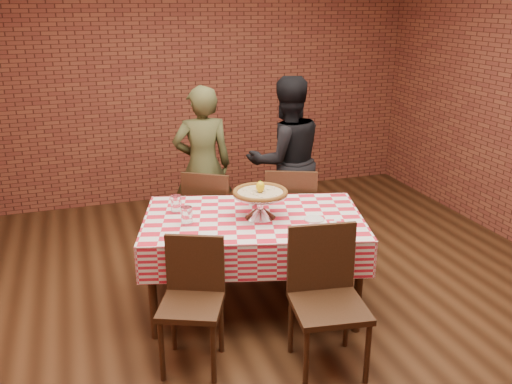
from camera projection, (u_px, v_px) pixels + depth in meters
ground at (277, 320)px, 4.20m from camera, size 6.00×6.00×0.00m
back_wall at (188, 77)px, 6.40m from camera, size 5.50×0.00×5.50m
table at (253, 263)px, 4.29m from camera, size 1.82×1.37×0.75m
tablecloth at (253, 234)px, 4.21m from camera, size 1.87×1.41×0.28m
pizza_stand at (260, 205)px, 4.13m from camera, size 0.58×0.58×0.19m
pizza at (260, 193)px, 4.10m from camera, size 0.57×0.57×0.03m
lemon at (260, 187)px, 4.08m from camera, size 0.09×0.09×0.09m
water_glass_left at (187, 216)px, 4.00m from camera, size 0.10×0.10×0.13m
water_glass_right at (176, 204)px, 4.23m from camera, size 0.10×0.10×0.13m
side_plate at (314, 219)px, 4.10m from camera, size 0.18×0.18×0.01m
sweetener_packet_a at (333, 222)px, 4.06m from camera, size 0.06×0.05×0.00m
sweetener_packet_b at (338, 220)px, 4.09m from camera, size 0.06×0.05×0.00m
condiment_caddy at (257, 196)px, 4.39m from camera, size 0.14×0.13×0.15m
chair_near_left at (191, 308)px, 3.54m from camera, size 0.51×0.51×0.87m
chair_near_right at (329, 305)px, 3.52m from camera, size 0.52×0.52×0.94m
chair_far_left at (213, 215)px, 5.00m from camera, size 0.59×0.59×0.91m
chair_far_right at (290, 214)px, 5.02m from camera, size 0.59×0.59×0.93m
diner_olive at (203, 166)px, 5.34m from camera, size 0.60×0.42×1.56m
diner_black at (286, 161)px, 5.38m from camera, size 0.81×0.64×1.64m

